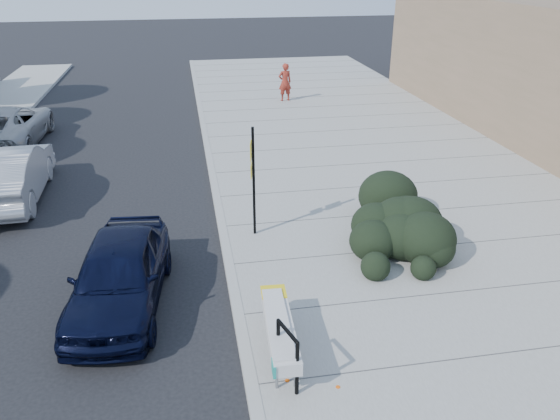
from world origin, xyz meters
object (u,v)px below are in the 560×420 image
(bench, at_px, (279,327))
(sign_post, at_px, (253,176))
(bike_rack, at_px, (287,351))
(suv_silver, at_px, (7,126))
(wagon_silver, at_px, (9,173))
(sedan_navy, at_px, (119,274))
(pedestrian, at_px, (285,82))

(bench, distance_m, sign_post, 4.84)
(bike_rack, height_order, suv_silver, suv_silver)
(bench, relative_size, suv_silver, 0.43)
(sign_post, distance_m, wagon_silver, 7.84)
(bench, height_order, sedan_navy, sedan_navy)
(bench, relative_size, bike_rack, 2.22)
(sign_post, bearing_deg, bike_rack, -81.64)
(wagon_silver, distance_m, suv_silver, 5.83)
(bike_rack, bearing_deg, wagon_silver, 108.34)
(bike_rack, relative_size, suv_silver, 0.19)
(bench, xyz_separation_m, suv_silver, (-8.10, 14.17, 0.05))
(pedestrian, bearing_deg, sedan_navy, 59.29)
(bench, bearing_deg, pedestrian, 82.14)
(sign_post, distance_m, sedan_navy, 4.08)
(bench, distance_m, wagon_silver, 10.79)
(bike_rack, relative_size, sign_post, 0.37)
(suv_silver, bearing_deg, pedestrian, -157.15)
(suv_silver, relative_size, pedestrian, 2.99)
(bike_rack, distance_m, suv_silver, 16.97)
(bike_rack, xyz_separation_m, pedestrian, (3.63, 19.46, 0.28))
(sign_post, relative_size, wagon_silver, 0.57)
(bike_rack, height_order, wagon_silver, wagon_silver)
(sign_post, xyz_separation_m, pedestrian, (3.44, 13.99, -0.68))
(bench, bearing_deg, sedan_navy, 145.17)
(sign_post, height_order, pedestrian, sign_post)
(pedestrian, bearing_deg, sign_post, 67.20)
(bench, xyz_separation_m, wagon_silver, (-6.60, 8.54, 0.11))
(bike_rack, relative_size, wagon_silver, 0.21)
(sedan_navy, height_order, pedestrian, pedestrian)
(sign_post, relative_size, suv_silver, 0.52)
(bench, distance_m, suv_silver, 16.32)
(bench, xyz_separation_m, pedestrian, (3.63, 18.72, 0.35))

